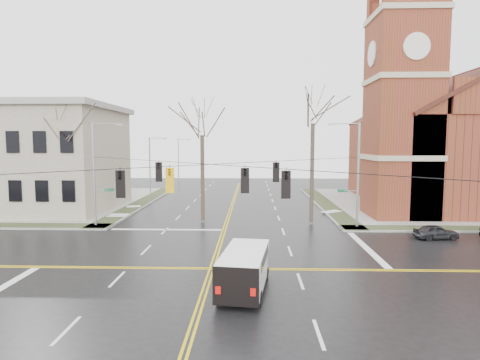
{
  "coord_description": "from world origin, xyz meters",
  "views": [
    {
      "loc": [
        2.38,
        -23.11,
        7.47
      ],
      "look_at": [
        1.49,
        6.0,
        4.72
      ],
      "focal_mm": 30.0,
      "sensor_mm": 36.0,
      "label": 1
    }
  ],
  "objects_px": {
    "streetlight_north_a": "(151,166)",
    "tree_ne": "(313,117)",
    "signal_pole_nw": "(96,171)",
    "streetlight_north_b": "(179,159)",
    "signal_pole_ne": "(356,172)",
    "tree_nw_near": "(202,129)",
    "tree_nw_far": "(66,133)",
    "parked_car_a": "(436,232)",
    "church": "(443,134)",
    "cargo_van": "(245,266)"
  },
  "relations": [
    {
      "from": "streetlight_north_a",
      "to": "tree_ne",
      "type": "xyz_separation_m",
      "value": [
        18.48,
        -14.57,
        5.3
      ]
    },
    {
      "from": "signal_pole_nw",
      "to": "streetlight_north_b",
      "type": "height_order",
      "value": "signal_pole_nw"
    },
    {
      "from": "signal_pole_ne",
      "to": "tree_nw_near",
      "type": "relative_size",
      "value": 0.75
    },
    {
      "from": "signal_pole_ne",
      "to": "tree_nw_near",
      "type": "bearing_deg",
      "value": 169.81
    },
    {
      "from": "signal_pole_ne",
      "to": "tree_nw_near",
      "type": "height_order",
      "value": "tree_nw_near"
    },
    {
      "from": "signal_pole_nw",
      "to": "tree_nw_far",
      "type": "bearing_deg",
      "value": 150.9
    },
    {
      "from": "streetlight_north_b",
      "to": "parked_car_a",
      "type": "xyz_separation_m",
      "value": [
        27.27,
        -40.2,
        -3.9
      ]
    },
    {
      "from": "tree_nw_near",
      "to": "parked_car_a",
      "type": "bearing_deg",
      "value": -18.04
    },
    {
      "from": "church",
      "to": "streetlight_north_b",
      "type": "relative_size",
      "value": 3.44
    },
    {
      "from": "streetlight_north_a",
      "to": "cargo_van",
      "type": "bearing_deg",
      "value": -67.94
    },
    {
      "from": "cargo_van",
      "to": "tree_nw_far",
      "type": "distance_m",
      "value": 24.64
    },
    {
      "from": "tree_ne",
      "to": "streetlight_north_b",
      "type": "bearing_deg",
      "value": 118.13
    },
    {
      "from": "church",
      "to": "streetlight_north_b",
      "type": "xyz_separation_m",
      "value": [
        -35.42,
        23.22,
        -3.97
      ]
    },
    {
      "from": "church",
      "to": "tree_nw_near",
      "type": "height_order",
      "value": "church"
    },
    {
      "from": "parked_car_a",
      "to": "tree_nw_far",
      "type": "distance_m",
      "value": 32.72
    },
    {
      "from": "streetlight_north_b",
      "to": "cargo_van",
      "type": "height_order",
      "value": "streetlight_north_b"
    },
    {
      "from": "signal_pole_nw",
      "to": "tree_nw_near",
      "type": "height_order",
      "value": "tree_nw_near"
    },
    {
      "from": "streetlight_north_b",
      "to": "cargo_van",
      "type": "xyz_separation_m",
      "value": [
        12.68,
        -51.29,
        -3.26
      ]
    },
    {
      "from": "signal_pole_ne",
      "to": "tree_ne",
      "type": "bearing_deg",
      "value": 151.14
    },
    {
      "from": "streetlight_north_b",
      "to": "tree_nw_far",
      "type": "bearing_deg",
      "value": -96.64
    },
    {
      "from": "tree_nw_far",
      "to": "tree_nw_near",
      "type": "bearing_deg",
      "value": 2.63
    },
    {
      "from": "signal_pole_nw",
      "to": "tree_ne",
      "type": "bearing_deg",
      "value": 5.74
    },
    {
      "from": "church",
      "to": "streetlight_north_a",
      "type": "height_order",
      "value": "church"
    },
    {
      "from": "tree_ne",
      "to": "signal_pole_ne",
      "type": "bearing_deg",
      "value": -28.86
    },
    {
      "from": "tree_ne",
      "to": "church",
      "type": "bearing_deg",
      "value": 33.84
    },
    {
      "from": "church",
      "to": "cargo_van",
      "type": "height_order",
      "value": "church"
    },
    {
      "from": "signal_pole_nw",
      "to": "church",
      "type": "bearing_deg",
      "value": 20.21
    },
    {
      "from": "signal_pole_ne",
      "to": "tree_nw_far",
      "type": "bearing_deg",
      "value": 175.89
    },
    {
      "from": "signal_pole_ne",
      "to": "streetlight_north_b",
      "type": "relative_size",
      "value": 1.12
    },
    {
      "from": "streetlight_north_b",
      "to": "tree_nw_far",
      "type": "relative_size",
      "value": 0.7
    },
    {
      "from": "streetlight_north_a",
      "to": "tree_ne",
      "type": "height_order",
      "value": "tree_ne"
    },
    {
      "from": "signal_pole_nw",
      "to": "streetlight_north_a",
      "type": "xyz_separation_m",
      "value": [
        0.67,
        16.5,
        -0.48
      ]
    },
    {
      "from": "signal_pole_ne",
      "to": "parked_car_a",
      "type": "xyz_separation_m",
      "value": [
        5.29,
        -3.7,
        -4.38
      ]
    },
    {
      "from": "signal_pole_nw",
      "to": "streetlight_north_a",
      "type": "distance_m",
      "value": 16.52
    },
    {
      "from": "cargo_van",
      "to": "tree_nw_far",
      "type": "relative_size",
      "value": 0.49
    },
    {
      "from": "church",
      "to": "signal_pole_ne",
      "type": "distance_m",
      "value": 19.22
    },
    {
      "from": "streetlight_north_a",
      "to": "tree_nw_far",
      "type": "bearing_deg",
      "value": -105.4
    },
    {
      "from": "streetlight_north_b",
      "to": "tree_nw_near",
      "type": "height_order",
      "value": "tree_nw_near"
    },
    {
      "from": "tree_nw_far",
      "to": "tree_ne",
      "type": "distance_m",
      "value": 22.56
    },
    {
      "from": "church",
      "to": "tree_ne",
      "type": "relative_size",
      "value": 2.03
    },
    {
      "from": "signal_pole_nw",
      "to": "tree_nw_near",
      "type": "relative_size",
      "value": 0.75
    },
    {
      "from": "church",
      "to": "tree_ne",
      "type": "height_order",
      "value": "church"
    },
    {
      "from": "signal_pole_ne",
      "to": "tree_ne",
      "type": "distance_m",
      "value": 6.25
    },
    {
      "from": "church",
      "to": "signal_pole_ne",
      "type": "bearing_deg",
      "value": -135.34
    },
    {
      "from": "signal_pole_nw",
      "to": "streetlight_north_b",
      "type": "xyz_separation_m",
      "value": [
        0.67,
        36.5,
        -0.48
      ]
    },
    {
      "from": "church",
      "to": "signal_pole_nw",
      "type": "distance_m",
      "value": 38.61
    },
    {
      "from": "streetlight_north_a",
      "to": "tree_nw_near",
      "type": "relative_size",
      "value": 0.67
    },
    {
      "from": "signal_pole_ne",
      "to": "church",
      "type": "bearing_deg",
      "value": 44.66
    },
    {
      "from": "cargo_van",
      "to": "tree_ne",
      "type": "height_order",
      "value": "tree_ne"
    },
    {
      "from": "tree_nw_far",
      "to": "streetlight_north_b",
      "type": "bearing_deg",
      "value": 83.36
    }
  ]
}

